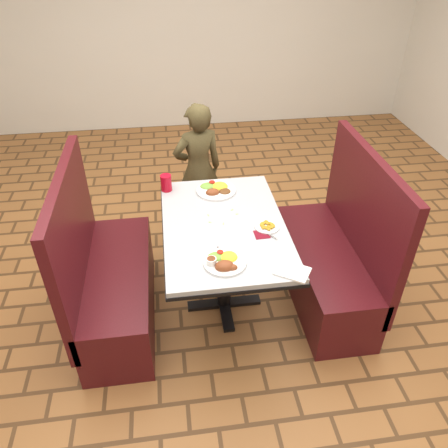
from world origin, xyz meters
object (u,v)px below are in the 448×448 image
Objects in this scene: diner_person at (198,170)px; far_dinner_plate at (216,188)px; booth_bench_right at (331,262)px; dining_table at (224,236)px; plantain_plate at (267,226)px; near_dinner_plate at (224,260)px; booth_bench_left at (110,282)px; red_tumbler at (166,183)px.

diner_person is 4.12× the size of far_dinner_plate.
far_dinner_plate is (0.08, -0.62, 0.18)m from diner_person.
diner_person is at bearing 129.98° from booth_bench_right.
plantain_plate is at bearing -16.00° from dining_table.
dining_table is at bearing 82.07° from near_dinner_plate.
booth_bench_right reaches higher than dining_table.
far_dinner_plate reaches higher than dining_table.
booth_bench_left is at bearing 175.83° from plantain_plate.
dining_table is at bearing -53.70° from red_tumbler.
red_tumbler is at bearing 48.19° from booth_bench_left.
booth_bench_left is 1.00× the size of diner_person.
booth_bench_right reaches higher than near_dinner_plate.
plantain_plate reaches higher than dining_table.
red_tumbler is (-1.16, 0.49, 0.48)m from booth_bench_right.
diner_person reaches higher than plantain_plate.
diner_person is (0.72, 1.05, 0.27)m from booth_bench_left.
dining_table is 7.53× the size of plantain_plate.
diner_person is (-0.88, 1.05, 0.27)m from booth_bench_right.
booth_bench_left and booth_bench_right have the same top height.
red_tumbler is at bearing 138.05° from plantain_plate.
booth_bench_right is at bearing 0.00° from dining_table.
red_tumbler is (-0.36, 0.06, 0.03)m from far_dinner_plate.
diner_person reaches higher than dining_table.
plantain_plate is at bearing -4.17° from booth_bench_left.
booth_bench_right reaches higher than far_dinner_plate.
booth_bench_right reaches higher than plantain_plate.
red_tumbler is at bearing 126.30° from dining_table.
diner_person reaches higher than far_dinner_plate.
red_tumbler reaches higher than far_dinner_plate.
near_dinner_plate is 1.59× the size of plantain_plate.
dining_table is 4.17× the size of far_dinner_plate.
diner_person is 1.19m from plantain_plate.
red_tumbler is (-0.36, 0.49, 0.16)m from dining_table.
near_dinner_plate is (-0.06, -0.40, 0.12)m from dining_table.
diner_person reaches higher than booth_bench_right.
booth_bench_left reaches higher than red_tumbler.
dining_table is 1.01× the size of booth_bench_right.
plantain_plate is (0.33, 0.32, -0.02)m from near_dinner_plate.
booth_bench_right is at bearing 8.42° from plantain_plate.
red_tumbler is (-0.63, 0.57, 0.05)m from plantain_plate.
plantain_plate is (-0.53, -0.08, 0.43)m from booth_bench_right.
plantain_plate is (0.27, -0.50, -0.02)m from far_dinner_plate.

